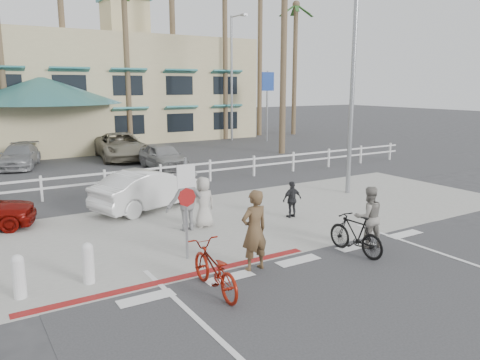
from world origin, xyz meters
TOP-DOWN VIEW (x-y plane):
  - ground at (0.00, 0.00)m, footprint 140.00×140.00m
  - bike_path at (0.00, -2.00)m, footprint 12.00×16.00m
  - sidewalk_plaza at (0.00, 4.50)m, footprint 22.00×7.00m
  - cross_street at (0.00, 8.50)m, footprint 40.00×5.00m
  - parking_lot at (0.00, 18.00)m, footprint 50.00×16.00m
  - curb_red at (-3.00, 1.20)m, footprint 7.00×0.25m
  - rail_fence at (0.50, 10.50)m, footprint 29.40×0.16m
  - building at (2.00, 31.00)m, footprint 28.00×16.00m
  - sign_post at (-2.30, 2.20)m, footprint 0.50×0.10m
  - bollard_0 at (-4.80, 2.00)m, footprint 0.26×0.26m
  - bollard_1 at (-6.20, 2.00)m, footprint 0.26×0.26m
  - streetlight_0 at (6.50, 5.50)m, footprint 0.60×2.00m
  - streetlight_1 at (12.00, 24.00)m, footprint 0.60×2.00m
  - info_sign at (14.00, 22.00)m, footprint 1.20×0.16m
  - palm_4 at (0.00, 26.00)m, footprint 4.00×4.00m
  - palm_5 at (4.00, 25.00)m, footprint 4.00×4.00m
  - palm_6 at (8.00, 26.00)m, footprint 4.00×4.00m
  - palm_7 at (12.00, 25.00)m, footprint 4.00×4.00m
  - palm_8 at (16.00, 26.00)m, footprint 4.00×4.00m
  - palm_9 at (19.00, 25.00)m, footprint 4.00×4.00m
  - palm_11 at (11.00, 16.00)m, footprint 4.00×4.00m
  - bike_red at (-2.65, 0.13)m, footprint 0.79×2.04m
  - rider_red at (-1.25, 0.72)m, footprint 0.74×0.50m
  - bike_black at (1.58, 0.23)m, footprint 0.61×1.80m
  - rider_black at (2.27, 0.45)m, footprint 0.98×0.87m
  - pedestrian_a at (-1.28, 4.40)m, footprint 1.30×0.76m
  - pedestrian_child at (2.29, 3.81)m, footprint 0.73×0.32m
  - pedestrian_b at (-0.68, 4.42)m, footprint 0.81×0.56m
  - car_white_sedan at (-1.25, 7.40)m, footprint 4.54×2.76m
  - lot_car_2 at (2.23, 14.63)m, footprint 1.59×3.94m
  - lot_car_4 at (-4.10, 19.16)m, footprint 2.86×4.52m
  - lot_car_5 at (1.44, 19.12)m, footprint 3.25×5.82m

SIDE VIEW (x-z plane):
  - ground at x=0.00m, z-range 0.00..0.00m
  - parking_lot at x=0.00m, z-range 0.00..0.01m
  - bike_path at x=0.00m, z-range 0.00..0.01m
  - cross_street at x=0.00m, z-range 0.00..0.01m
  - sidewalk_plaza at x=0.00m, z-range 0.00..0.01m
  - curb_red at x=-3.00m, z-range 0.00..0.02m
  - bollard_0 at x=-4.80m, z-range 0.00..0.95m
  - bollard_1 at x=-6.20m, z-range 0.00..0.95m
  - rail_fence at x=0.50m, z-range 0.00..1.00m
  - bike_red at x=-2.65m, z-range 0.00..1.05m
  - bike_black at x=1.58m, z-range 0.00..1.06m
  - lot_car_4 at x=-4.10m, z-range 0.00..1.22m
  - pedestrian_child at x=2.29m, z-range 0.00..1.23m
  - lot_car_2 at x=2.23m, z-range 0.00..1.34m
  - car_white_sedan at x=-1.25m, z-range 0.00..1.41m
  - lot_car_5 at x=1.44m, z-range 0.00..1.54m
  - pedestrian_b at x=-0.68m, z-range 0.00..1.59m
  - rider_black at x=2.27m, z-range 0.00..1.68m
  - rider_red at x=-1.25m, z-range 0.00..1.96m
  - pedestrian_a at x=-1.28m, z-range 0.00..1.99m
  - sign_post at x=-2.30m, z-range 0.00..2.90m
  - info_sign at x=14.00m, z-range 0.00..5.60m
  - streetlight_0 at x=6.50m, z-range 0.00..9.00m
  - streetlight_1 at x=12.00m, z-range 0.00..9.50m
  - building at x=2.00m, z-range 0.00..11.30m
  - palm_5 at x=4.00m, z-range 0.00..13.00m
  - palm_9 at x=19.00m, z-range 0.00..13.00m
  - palm_7 at x=12.00m, z-range 0.00..14.00m
  - palm_11 at x=11.00m, z-range 0.00..14.00m
  - palm_4 at x=0.00m, z-range 0.00..15.00m
  - palm_8 at x=16.00m, z-range 0.00..15.00m
  - palm_6 at x=8.00m, z-range 0.00..17.00m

